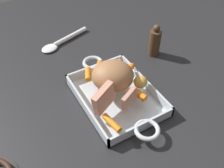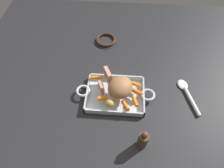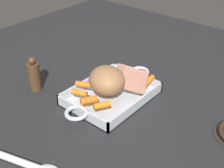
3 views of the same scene
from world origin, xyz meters
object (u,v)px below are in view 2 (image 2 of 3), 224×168
at_px(baby_carrot_northeast, 125,105).
at_px(potato_whole, 110,103).
at_px(baby_carrot_southwest, 135,101).
at_px(pepper_mill, 143,140).
at_px(stove_burner_rear, 106,40).
at_px(roast_slice_thick, 101,87).
at_px(roast_slice_thin, 108,76).
at_px(baby_carrot_long, 96,78).
at_px(baby_carrot_southeast, 137,92).
at_px(baby_carrot_northwest, 136,84).
at_px(pork_roast, 120,87).
at_px(serving_spoon, 188,94).
at_px(roasting_dish, 115,95).
at_px(baby_carrot_center_left, 103,98).

height_order(baby_carrot_northeast, potato_whole, potato_whole).
bearing_deg(potato_whole, baby_carrot_southwest, 10.14).
bearing_deg(baby_carrot_southwest, pepper_mill, -79.95).
bearing_deg(stove_burner_rear, roast_slice_thick, -87.89).
distance_m(roast_slice_thin, pepper_mill, 0.37).
relative_size(baby_carrot_long, pepper_mill, 0.53).
height_order(roast_slice_thick, baby_carrot_southeast, roast_slice_thick).
bearing_deg(baby_carrot_northwest, pork_roast, -149.25).
height_order(baby_carrot_northeast, serving_spoon, baby_carrot_northeast).
bearing_deg(baby_carrot_northeast, baby_carrot_southeast, 53.54).
height_order(stove_burner_rear, pepper_mill, pepper_mill).
relative_size(baby_carrot_long, baby_carrot_southeast, 1.29).
xyz_separation_m(roasting_dish, serving_spoon, (0.39, 0.04, -0.00)).
xyz_separation_m(pork_roast, stove_burner_rear, (-0.11, 0.43, -0.08)).
height_order(pork_roast, baby_carrot_long, pork_roast).
bearing_deg(baby_carrot_southeast, baby_carrot_southwest, -102.80).
bearing_deg(baby_carrot_southeast, baby_carrot_northwest, 98.66).
height_order(baby_carrot_center_left, baby_carrot_northwest, baby_carrot_center_left).
bearing_deg(roast_slice_thick, baby_carrot_southwest, -18.35).
xyz_separation_m(baby_carrot_northwest, pepper_mill, (0.03, -0.31, 0.01)).
xyz_separation_m(potato_whole, serving_spoon, (0.42, 0.12, -0.05)).
height_order(potato_whole, stove_burner_rear, potato_whole).
height_order(baby_carrot_northwest, pepper_mill, pepper_mill).
bearing_deg(baby_carrot_center_left, serving_spoon, 10.87).
xyz_separation_m(roasting_dish, baby_carrot_southeast, (0.12, -0.00, 0.04)).
bearing_deg(baby_carrot_northeast, potato_whole, 176.75).
height_order(pork_roast, stove_burner_rear, pork_roast).
bearing_deg(baby_carrot_southwest, stove_burner_rear, 111.65).
height_order(baby_carrot_southeast, stove_burner_rear, baby_carrot_southeast).
relative_size(baby_carrot_southwest, serving_spoon, 0.23).
height_order(baby_carrot_southwest, pepper_mill, pepper_mill).
bearing_deg(roast_slice_thin, pork_roast, -45.93).
xyz_separation_m(pork_roast, potato_whole, (-0.05, -0.08, -0.03)).
xyz_separation_m(pork_roast, roast_slice_thick, (-0.10, 0.00, -0.02)).
distance_m(baby_carrot_northwest, potato_whole, 0.18).
xyz_separation_m(baby_carrot_northeast, baby_carrot_southwest, (0.05, 0.03, -0.00)).
relative_size(roast_slice_thin, pepper_mill, 0.61).
xyz_separation_m(pork_roast, baby_carrot_northwest, (0.08, 0.05, -0.04)).
distance_m(baby_carrot_northeast, baby_carrot_northwest, 0.14).
bearing_deg(baby_carrot_southwest, baby_carrot_northwest, 87.48).
xyz_separation_m(roast_slice_thin, serving_spoon, (0.44, -0.03, -0.07)).
relative_size(stove_burner_rear, serving_spoon, 0.66).
xyz_separation_m(baby_carrot_southwest, baby_carrot_southeast, (0.01, 0.05, 0.00)).
xyz_separation_m(baby_carrot_center_left, baby_carrot_southeast, (0.18, 0.05, -0.00)).
distance_m(baby_carrot_long, stove_burner_rear, 0.35).
bearing_deg(baby_carrot_southwest, baby_carrot_center_left, 177.43).
bearing_deg(baby_carrot_southwest, serving_spoon, 18.09).
bearing_deg(baby_carrot_center_left, baby_carrot_northwest, 30.12).
xyz_separation_m(roast_slice_thin, baby_carrot_long, (-0.07, 0.01, -0.03)).
bearing_deg(roast_slice_thin, baby_carrot_long, 170.57).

